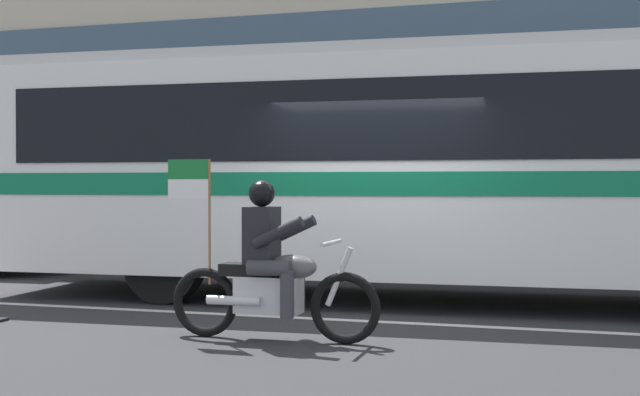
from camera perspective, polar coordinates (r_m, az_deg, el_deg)
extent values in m
plane|color=#2B2B2D|center=(10.08, 3.84, -7.77)|extent=(60.00, 60.00, 0.00)
cube|color=gray|center=(15.04, 8.26, -4.60)|extent=(28.00, 3.80, 0.15)
cube|color=silver|center=(9.50, 3.01, -8.28)|extent=(26.60, 0.14, 0.01)
cube|color=#384C60|center=(17.05, 9.25, 10.55)|extent=(25.76, 0.10, 1.40)
cube|color=white|center=(10.94, 12.13, 1.99)|extent=(13.40, 3.13, 2.70)
cube|color=black|center=(10.97, 12.14, 4.87)|extent=(12.34, 3.13, 0.96)
cube|color=#0F7247|center=(10.94, 12.13, 0.94)|extent=(13.13, 3.15, 0.28)
cube|color=silver|center=(11.06, 12.16, 9.31)|extent=(13.13, 2.99, 0.16)
cylinder|color=black|center=(11.00, -10.45, -4.32)|extent=(1.04, 0.30, 1.04)
torus|color=black|center=(8.11, 1.71, -7.44)|extent=(0.69, 0.10, 0.69)
torus|color=black|center=(8.59, -7.76, -6.97)|extent=(0.69, 0.10, 0.69)
cube|color=silver|center=(8.32, -3.49, -6.52)|extent=(0.64, 0.29, 0.36)
ellipsoid|color=#59565B|center=(8.21, -1.85, -4.66)|extent=(0.48, 0.28, 0.24)
cube|color=black|center=(8.36, -4.78, -4.83)|extent=(0.56, 0.27, 0.12)
cylinder|color=silver|center=(8.09, 1.30, -5.32)|extent=(0.28, 0.06, 0.58)
cylinder|color=silver|center=(8.08, 0.75, -3.04)|extent=(0.05, 0.64, 0.04)
cylinder|color=silver|center=(8.29, -5.83, -6.91)|extent=(0.55, 0.10, 0.09)
cube|color=black|center=(8.29, -3.95, -2.53)|extent=(0.28, 0.36, 0.56)
sphere|color=black|center=(8.28, -3.95, 0.31)|extent=(0.26, 0.26, 0.26)
cylinder|color=#38383D|center=(8.44, -2.63, -4.51)|extent=(0.42, 0.15, 0.15)
cylinder|color=#38383D|center=(8.41, -1.46, -6.17)|extent=(0.13, 0.13, 0.46)
cylinder|color=#38383D|center=(8.10, -3.46, -4.74)|extent=(0.42, 0.15, 0.15)
cylinder|color=#38383D|center=(8.07, -2.25, -6.47)|extent=(0.13, 0.13, 0.46)
cylinder|color=black|center=(8.40, -1.94, -2.21)|extent=(0.52, 0.12, 0.32)
cylinder|color=black|center=(8.02, -2.84, -2.36)|extent=(0.52, 0.12, 0.32)
cylinder|color=olive|center=(8.49, -7.47, -1.60)|extent=(0.02, 0.02, 1.25)
cube|color=#197233|center=(8.58, -8.88, 1.92)|extent=(0.44, 0.02, 0.20)
cube|color=white|center=(8.58, -8.88, 0.59)|extent=(0.44, 0.02, 0.20)
cylinder|color=gold|center=(14.14, 13.26, -3.48)|extent=(0.22, 0.22, 0.58)
sphere|color=gold|center=(14.12, 13.26, -2.03)|extent=(0.20, 0.20, 0.20)
cylinder|color=gold|center=(14.00, 13.22, -3.41)|extent=(0.09, 0.10, 0.09)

